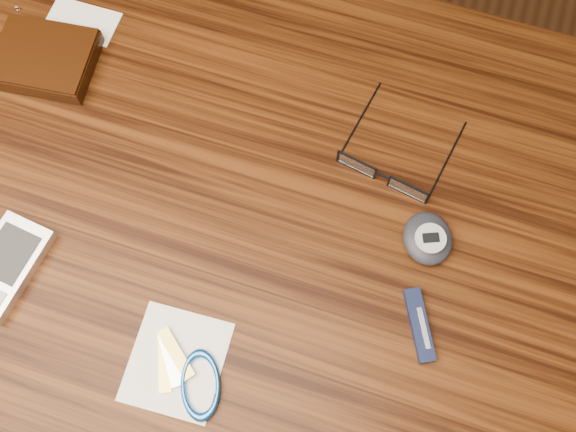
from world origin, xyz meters
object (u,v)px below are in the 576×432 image
object	(u,v)px
pda_phone	(5,267)
pocket_knife	(419,325)
pedometer	(428,238)
wallet_and_card	(46,58)
eyeglasses	(385,173)
notepad_keys	(189,374)
desk	(252,236)

from	to	relation	value
pda_phone	pocket_knife	xyz separation A→B (m)	(0.45, 0.08, -0.00)
pedometer	pocket_knife	xyz separation A→B (m)	(0.02, -0.09, -0.01)
wallet_and_card	pda_phone	distance (m)	0.26
wallet_and_card	eyeglasses	world-z (taller)	same
wallet_and_card	notepad_keys	xyz separation A→B (m)	(0.30, -0.30, -0.01)
wallet_and_card	pda_phone	world-z (taller)	wallet_and_card
wallet_and_card	notepad_keys	size ratio (longest dim) A/B	1.24
pedometer	notepad_keys	distance (m)	0.30
wallet_and_card	notepad_keys	distance (m)	0.42
eyeglasses	notepad_keys	world-z (taller)	eyeglasses
eyeglasses	wallet_and_card	bearing A→B (deg)	177.78
wallet_and_card	pocket_knife	xyz separation A→B (m)	(0.52, -0.17, -0.01)
wallet_and_card	pedometer	bearing A→B (deg)	-8.90
pedometer	pocket_knife	world-z (taller)	pedometer
notepad_keys	pedometer	bearing A→B (deg)	47.75
eyeglasses	pocket_knife	world-z (taller)	eyeglasses
pedometer	notepad_keys	size ratio (longest dim) A/B	0.64
notepad_keys	eyeglasses	bearing A→B (deg)	64.70
pda_phone	notepad_keys	world-z (taller)	pda_phone
notepad_keys	wallet_and_card	bearing A→B (deg)	135.56
pocket_knife	desk	bearing A→B (deg)	162.56
pda_phone	notepad_keys	xyz separation A→B (m)	(0.23, -0.04, -0.00)
desk	pedometer	size ratio (longest dim) A/B	12.65
pocket_knife	notepad_keys	bearing A→B (deg)	-149.96
desk	pda_phone	bearing A→B (deg)	-146.53
pocket_knife	pedometer	bearing A→B (deg)	99.51
desk	pocket_knife	bearing A→B (deg)	-17.44
desk	wallet_and_card	world-z (taller)	wallet_and_card
desk	wallet_and_card	bearing A→B (deg)	160.73
notepad_keys	pocket_knife	bearing A→B (deg)	30.04
pda_phone	pocket_knife	world-z (taller)	pda_phone
eyeglasses	pocket_knife	distance (m)	0.18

